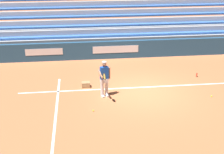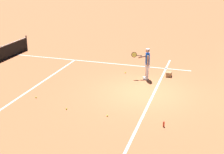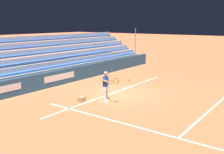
{
  "view_description": "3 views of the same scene",
  "coord_description": "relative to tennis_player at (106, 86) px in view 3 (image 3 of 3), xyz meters",
  "views": [
    {
      "loc": [
        3.07,
        13.21,
        6.55
      ],
      "look_at": [
        1.57,
        0.13,
        0.9
      ],
      "focal_mm": 50.0,
      "sensor_mm": 36.0,
      "label": 1
    },
    {
      "loc": [
        -13.97,
        -2.77,
        5.88
      ],
      "look_at": [
        -0.19,
        1.57,
        0.71
      ],
      "focal_mm": 50.0,
      "sensor_mm": 36.0,
      "label": 2
    },
    {
      "loc": [
        13.27,
        9.07,
        4.42
      ],
      "look_at": [
        1.04,
        0.02,
        1.25
      ],
      "focal_mm": 42.0,
      "sensor_mm": 36.0,
      "label": 3
    }
  ],
  "objects": [
    {
      "name": "court_baseline_white",
      "position": [
        -1.94,
        -0.77,
        -0.89
      ],
      "size": [
        12.0,
        0.1,
        0.01
      ],
      "primitive_type": "cube",
      "color": "white",
      "rests_on": "ground"
    },
    {
      "name": "bleacher_stand",
      "position": [
        -1.94,
        -7.8,
        -0.1
      ],
      "size": [
        22.2,
        4.0,
        3.85
      ],
      "color": "#9EA3A8",
      "rests_on": "ground"
    },
    {
      "name": "court_sideline_white",
      "position": [
        2.17,
        3.73,
        -0.89
      ],
      "size": [
        0.1,
        12.0,
        0.01
      ],
      "primitive_type": "cube",
      "color": "white",
      "rests_on": "ground"
    },
    {
      "name": "back_wall_sponsor_board",
      "position": [
        -1.93,
        -5.17,
        -0.34
      ],
      "size": [
        23.36,
        0.25,
        1.1
      ],
      "color": "navy",
      "rests_on": "ground"
    },
    {
      "name": "tennis_ball_on_baseline",
      "position": [
        -4.93,
        0.63,
        -0.86
      ],
      "size": [
        0.07,
        0.07,
        0.07
      ],
      "primitive_type": "sphere",
      "color": "#CCE533",
      "rests_on": "ground"
    },
    {
      "name": "ball_box_cardboard",
      "position": [
        0.83,
        -1.12,
        -0.76
      ],
      "size": [
        0.41,
        0.31,
        0.26
      ],
      "primitive_type": "cube",
      "rotation": [
        0.0,
        0.0,
        0.02
      ],
      "color": "#A87F51",
      "rests_on": "ground"
    },
    {
      "name": "tennis_ball_far_left",
      "position": [
        -4.12,
        4.43,
        -0.86
      ],
      "size": [
        0.07,
        0.07,
        0.07
      ],
      "primitive_type": "sphere",
      "color": "#CCE533",
      "rests_on": "ground"
    },
    {
      "name": "tennis_ball_far_right",
      "position": [
        -4.84,
        2.52,
        -0.86
      ],
      "size": [
        0.07,
        0.07,
        0.07
      ],
      "primitive_type": "sphere",
      "color": "#CCE533",
      "rests_on": "ground"
    },
    {
      "name": "tennis_ball_stray_back",
      "position": [
        0.61,
        1.36,
        -0.86
      ],
      "size": [
        0.07,
        0.07,
        0.07
      ],
      "primitive_type": "sphere",
      "color": "#CCE533",
      "rests_on": "ground"
    },
    {
      "name": "water_bottle",
      "position": [
        -5.09,
        -1.73,
        -0.78
      ],
      "size": [
        0.07,
        0.07,
        0.22
      ],
      "primitive_type": "cylinder",
      "color": "#EA4C33",
      "rests_on": "ground"
    },
    {
      "name": "ground_plane",
      "position": [
        -1.94,
        -0.27,
        -0.89
      ],
      "size": [
        160.0,
        160.0,
        0.0
      ],
      "primitive_type": "plane",
      "color": "#B7663D"
    },
    {
      "name": "tennis_player",
      "position": [
        0.0,
        0.0,
        0.0
      ],
      "size": [
        0.59,
        1.06,
        1.71
      ],
      "color": "silver",
      "rests_on": "ground"
    },
    {
      "name": "court_service_line_white",
      "position": [
        -1.94,
        5.23,
        -0.89
      ],
      "size": [
        8.22,
        0.1,
        0.01
      ],
      "primitive_type": "cube",
      "color": "white",
      "rests_on": "ground"
    }
  ]
}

